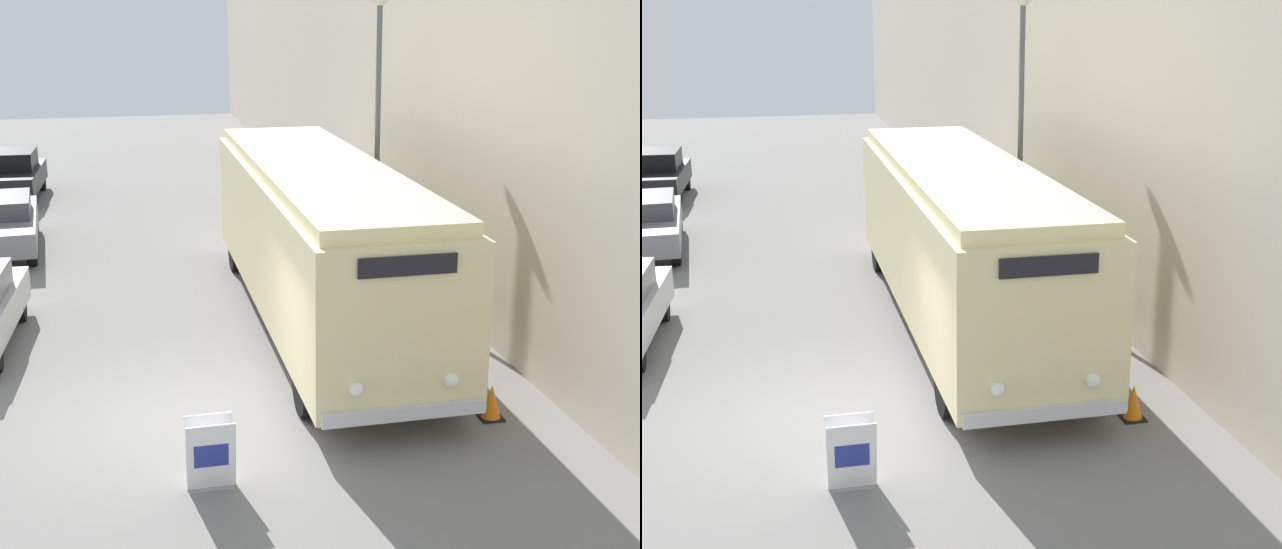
{
  "view_description": "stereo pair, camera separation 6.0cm",
  "coord_description": "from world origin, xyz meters",
  "views": [
    {
      "loc": [
        -0.73,
        -12.77,
        6.17
      ],
      "look_at": [
        2.42,
        1.04,
        1.87
      ],
      "focal_mm": 50.0,
      "sensor_mm": 36.0,
      "label": 1
    },
    {
      "loc": [
        -0.67,
        -12.78,
        6.17
      ],
      "look_at": [
        2.42,
        1.04,
        1.87
      ],
      "focal_mm": 50.0,
      "sensor_mm": 36.0,
      "label": 2
    }
  ],
  "objects": [
    {
      "name": "vintage_bus",
      "position": [
        3.02,
        3.76,
        1.83
      ],
      "size": [
        2.57,
        11.06,
        3.26
      ],
      "color": "black",
      "rests_on": "ground_plane"
    },
    {
      "name": "traffic_cone",
      "position": [
        4.66,
        -1.07,
        0.27
      ],
      "size": [
        0.36,
        0.36,
        0.56
      ],
      "color": "black",
      "rests_on": "ground_plane"
    },
    {
      "name": "ground_plane",
      "position": [
        0.0,
        0.0,
        0.0
      ],
      "size": [
        80.0,
        80.0,
        0.0
      ],
      "primitive_type": "plane",
      "color": "slate"
    },
    {
      "name": "parked_car_mid",
      "position": [
        -3.78,
        11.0,
        0.74
      ],
      "size": [
        2.01,
        4.78,
        1.41
      ],
      "rotation": [
        0.0,
        0.0,
        0.07
      ],
      "color": "black",
      "rests_on": "ground_plane"
    },
    {
      "name": "building_wall_right",
      "position": [
        6.03,
        10.0,
        3.72
      ],
      "size": [
        0.3,
        60.0,
        7.44
      ],
      "color": "beige",
      "rests_on": "ground_plane"
    },
    {
      "name": "sign_board",
      "position": [
        0.2,
        -2.18,
        0.48
      ],
      "size": [
        0.65,
        0.37,
        0.99
      ],
      "color": "gray",
      "rests_on": "ground_plane"
    },
    {
      "name": "streetlamp",
      "position": [
        4.86,
        6.05,
        4.2
      ],
      "size": [
        0.36,
        0.36,
        6.49
      ],
      "color": "#595E60",
      "rests_on": "ground_plane"
    },
    {
      "name": "parked_car_far",
      "position": [
        -4.22,
        17.7,
        0.81
      ],
      "size": [
        2.04,
        4.21,
        1.58
      ],
      "rotation": [
        0.0,
        0.0,
        -0.04
      ],
      "color": "black",
      "rests_on": "ground_plane"
    }
  ]
}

